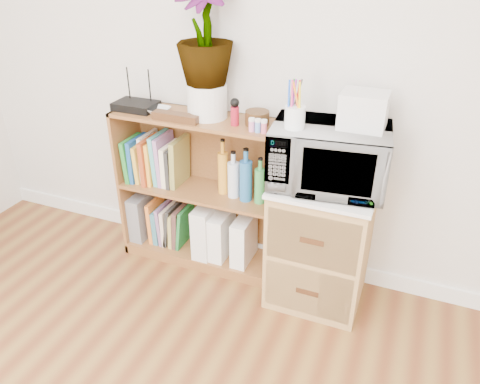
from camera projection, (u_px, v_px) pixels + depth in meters
The scene contains 21 objects.
skirting_board at pixel (263, 251), 2.99m from camera, with size 4.00×0.02×0.10m, color white.
bookshelf at pixel (201, 193), 2.79m from camera, with size 1.00×0.30×0.95m, color brown.
wicker_unit at pixel (320, 244), 2.54m from camera, with size 0.50×0.45×0.70m, color #9E7542.
microwave at pixel (328, 157), 2.28m from camera, with size 0.56×0.38×0.31m, color white.
pen_cup at pixel (295, 117), 2.17m from camera, with size 0.10×0.10×0.11m, color white.
small_appliance at pixel (364, 110), 2.16m from camera, with size 0.21×0.18×0.17m, color silver.
router at pixel (136, 106), 2.66m from camera, with size 0.24×0.16×0.04m, color black.
white_bowl at pixel (158, 111), 2.61m from camera, with size 0.13×0.13×0.03m, color silver.
plant_pot at pixel (207, 101), 2.52m from camera, with size 0.22×0.22×0.18m, color white.
potted_plant at pixel (205, 31), 2.34m from camera, with size 0.30×0.30×0.53m, color #3A692A.
trinket_box at pixel (176, 117), 2.50m from camera, with size 0.26×0.07×0.04m, color #38220F.
kokeshi_doll at pixel (235, 116), 2.43m from camera, with size 0.04×0.04×0.10m, color maroon.
wooden_bowl at pixel (257, 118), 2.44m from camera, with size 0.13×0.13×0.07m, color #38200F.
paint_jars at pixel (258, 127), 2.35m from camera, with size 0.12×0.04×0.06m, color pink.
file_box at pixel (143, 215), 3.06m from camera, with size 0.09×0.24×0.30m, color slate.
magazine_holder_left at pixel (207, 228), 2.89m from camera, with size 0.10×0.26×0.33m, color silver.
magazine_holder_mid at pixel (222, 234), 2.86m from camera, with size 0.09×0.23×0.29m, color white.
magazine_holder_right at pixel (244, 239), 2.82m from camera, with size 0.09×0.23×0.29m, color white.
cookbooks at pixel (157, 160), 2.81m from camera, with size 0.34×0.20×0.31m.
liquor_bottles at pixel (240, 174), 2.63m from camera, with size 0.29×0.07×0.32m.
lower_books at pixel (170, 223), 3.00m from camera, with size 0.25×0.19×0.28m.
Camera 1 is at (0.78, -0.08, 1.83)m, focal length 35.00 mm.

